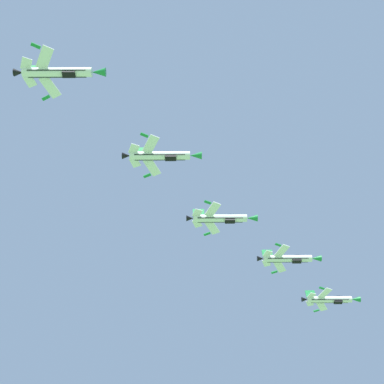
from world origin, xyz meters
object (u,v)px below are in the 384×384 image
object	(u,v)px
fighter_jet_lead	(330,299)
fighter_jet_left_outer	(161,156)
fighter_jet_right_wing	(221,218)
fighter_jet_right_outer	(59,72)
fighter_jet_left_wing	(289,258)

from	to	relation	value
fighter_jet_lead	fighter_jet_left_outer	distance (m)	67.08
fighter_jet_right_wing	fighter_jet_left_outer	size ratio (longest dim) A/B	1.00
fighter_jet_right_wing	fighter_jet_right_outer	distance (m)	46.55
fighter_jet_lead	fighter_jet_left_wing	xyz separation A→B (m)	(-17.87, -12.72, 0.89)
fighter_jet_right_outer	fighter_jet_left_outer	bearing A→B (deg)	137.68
fighter_jet_right_wing	fighter_jet_left_outer	distance (m)	21.58
fighter_jet_left_wing	fighter_jet_left_outer	bearing A→B (deg)	-41.65
fighter_jet_left_wing	fighter_jet_right_outer	world-z (taller)	fighter_jet_right_outer
fighter_jet_left_wing	fighter_jet_right_wing	world-z (taller)	fighter_jet_left_wing
fighter_jet_right_wing	fighter_jet_left_outer	world-z (taller)	fighter_jet_left_outer
fighter_jet_lead	fighter_jet_left_outer	size ratio (longest dim) A/B	1.00
fighter_jet_lead	fighter_jet_left_wing	world-z (taller)	fighter_jet_left_wing
fighter_jet_lead	fighter_jet_right_wing	world-z (taller)	fighter_jet_lead
fighter_jet_right_wing	fighter_jet_left_outer	xyz separation A→B (m)	(-16.96, -13.31, 1.10)
fighter_jet_left_outer	fighter_jet_right_outer	size ratio (longest dim) A/B	1.00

